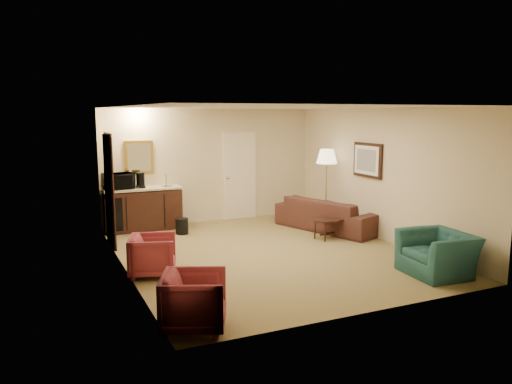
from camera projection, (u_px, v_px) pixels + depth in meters
ground at (266, 253)px, 9.02m from camera, size 6.00×6.00×0.00m
room_walls at (245, 155)px, 9.40m from camera, size 5.02×6.01×2.61m
wetbar_cabinet at (143, 209)px, 10.72m from camera, size 1.64×0.58×0.92m
sofa at (328, 209)px, 10.73m from camera, size 1.42×2.44×0.92m
teal_armchair at (438, 246)px, 7.74m from camera, size 0.75×1.08×0.90m
rose_chair_near at (153, 253)px, 7.72m from camera, size 0.82×0.84×0.70m
rose_chair_far at (194, 298)px, 5.78m from camera, size 0.91×0.93×0.74m
coffee_table at (328, 229)px, 9.99m from camera, size 0.81×0.63×0.41m
floor_lamp at (326, 188)px, 11.03m from camera, size 0.47×0.47×1.73m
waste_bin at (182, 226)px, 10.39m from camera, size 0.30×0.30×0.33m
microwave at (118, 179)px, 10.41m from camera, size 0.65×0.43×0.41m
coffee_maker at (141, 180)px, 10.59m from camera, size 0.22×0.22×0.33m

